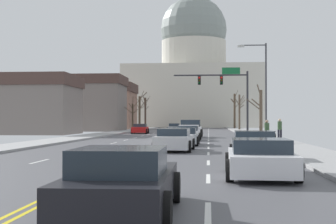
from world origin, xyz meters
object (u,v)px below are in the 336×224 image
sedan_near_02 (185,137)px  street_lamp_right (262,82)px  sedan_near_06 (123,184)px  sedan_oncoming_01 (174,128)px  pickup_truck_near_00 (190,130)px  sedan_near_03 (174,140)px  sedan_near_01 (188,133)px  sedan_near_05 (260,158)px  pedestrian_01 (267,130)px  sedan_near_04 (254,147)px  bicycle_parked (274,138)px  sedan_oncoming_00 (140,129)px  pedestrian_00 (280,128)px  signal_gantry (227,87)px

sedan_near_02 → street_lamp_right: bearing=48.7°
sedan_near_06 → sedan_oncoming_01: 62.85m
pickup_truck_near_00 → sedan_near_02: (0.14, -14.01, -0.20)m
sedan_near_02 → sedan_near_06: sedan_near_06 is taller
sedan_near_03 → sedan_oncoming_01: bearing=94.1°
sedan_near_01 → sedan_oncoming_01: size_ratio=0.95×
sedan_near_03 → sedan_near_05: 12.34m
sedan_near_05 → pedestrian_01: bearing=82.6°
street_lamp_right → sedan_near_03: (-6.27, -13.08, -4.22)m
sedan_near_01 → sedan_near_04: 20.08m
bicycle_parked → street_lamp_right: bearing=90.7°
sedan_near_03 → sedan_oncoming_01: 44.88m
sedan_near_01 → sedan_near_03: bearing=-90.8°
street_lamp_right → sedan_oncoming_00: street_lamp_right is taller
pedestrian_00 → sedan_near_03: bearing=-121.9°
pedestrian_01 → sedan_near_04: bearing=-99.1°
sedan_oncoming_01 → sedan_near_04: bearing=-82.1°
signal_gantry → sedan_oncoming_00: size_ratio=1.81×
bicycle_parked → pedestrian_00: bearing=77.8°
sedan_oncoming_00 → pedestrian_01: bearing=-62.8°
signal_gantry → sedan_near_06: signal_gantry is taller
street_lamp_right → sedan_near_01: size_ratio=1.83×
sedan_near_02 → pedestrian_01: bearing=15.4°
sedan_near_06 → pedestrian_01: pedestrian_01 is taller
street_lamp_right → pedestrian_01: (-0.25, -5.27, -3.80)m
pickup_truck_near_00 → sedan_near_01: pickup_truck_near_00 is taller
sedan_near_02 → sedan_near_01: bearing=90.5°
sedan_near_03 → sedan_oncoming_00: 32.93m
signal_gantry → sedan_near_02: (-3.56, -18.16, -4.64)m
pedestrian_00 → pedestrian_01: size_ratio=1.06×
sedan_near_03 → pickup_truck_near_00: bearing=89.7°
sedan_near_06 → street_lamp_right: bearing=79.2°
pedestrian_00 → pickup_truck_near_00: bearing=132.5°
sedan_near_05 → sedan_near_04: bearing=86.6°
street_lamp_right → bicycle_parked: street_lamp_right is taller
sedan_near_06 → sedan_oncoming_00: (-6.90, 50.26, -0.00)m
sedan_near_01 → sedan_oncoming_01: bearing=96.3°
signal_gantry → pickup_truck_near_00: (-3.70, -4.15, -4.44)m
sedan_near_01 → bicycle_parked: (6.16, -7.03, -0.09)m
sedan_near_03 → sedan_oncoming_01: sedan_near_03 is taller
signal_gantry → bicycle_parked: (2.54, -17.75, -4.71)m
sedan_near_03 → bicycle_parked: 9.19m
sedan_near_04 → sedan_near_06: 12.39m
street_lamp_right → sedan_oncoming_00: 23.48m
signal_gantry → street_lamp_right: size_ratio=1.01×
sedan_near_01 → sedan_oncoming_01: sedan_near_01 is taller
sedan_near_01 → sedan_oncoming_00: size_ratio=0.98×
pedestrian_01 → street_lamp_right: bearing=87.2°
pickup_truck_near_00 → sedan_near_05: bearing=-84.0°
sedan_oncoming_01 → bicycle_parked: bearing=-75.9°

